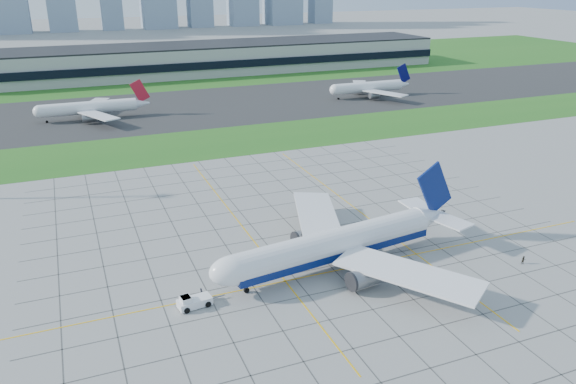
% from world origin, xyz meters
% --- Properties ---
extents(ground, '(1400.00, 1400.00, 0.00)m').
position_xyz_m(ground, '(0.00, 0.00, 0.00)').
color(ground, '#9C9C97').
rests_on(ground, ground).
extents(grass_median, '(700.00, 35.00, 0.04)m').
position_xyz_m(grass_median, '(0.00, 90.00, 0.02)').
color(grass_median, '#25641C').
rests_on(grass_median, ground).
extents(asphalt_taxiway, '(700.00, 75.00, 0.04)m').
position_xyz_m(asphalt_taxiway, '(0.00, 145.00, 0.03)').
color(asphalt_taxiway, '#383838').
rests_on(asphalt_taxiway, ground).
extents(grass_far, '(700.00, 145.00, 0.04)m').
position_xyz_m(grass_far, '(0.00, 255.00, 0.02)').
color(grass_far, '#25641C').
rests_on(grass_far, ground).
extents(apron_markings, '(120.00, 130.00, 0.03)m').
position_xyz_m(apron_markings, '(0.43, 11.09, 0.02)').
color(apron_markings, '#474744').
rests_on(apron_markings, ground).
extents(terminal, '(260.00, 43.00, 15.80)m').
position_xyz_m(terminal, '(40.00, 229.87, 7.89)').
color(terminal, '#B7B7B2').
rests_on(terminal, ground).
extents(airliner, '(54.01, 54.38, 17.05)m').
position_xyz_m(airliner, '(0.89, -0.51, 4.66)').
color(airliner, white).
rests_on(airliner, ground).
extents(pushback_tug, '(8.29, 3.50, 2.28)m').
position_xyz_m(pushback_tug, '(-27.35, -4.03, 1.01)').
color(pushback_tug, white).
rests_on(pushback_tug, ground).
extents(crew_near, '(0.69, 0.75, 1.71)m').
position_xyz_m(crew_near, '(-25.31, -1.57, 0.86)').
color(crew_near, black).
rests_on(crew_near, ground).
extents(crew_far, '(0.92, 0.77, 1.68)m').
position_xyz_m(crew_far, '(34.58, -13.19, 0.84)').
color(crew_far, '#29251B').
rests_on(crew_far, ground).
extents(distant_jet_1, '(40.55, 42.66, 14.08)m').
position_xyz_m(distant_jet_1, '(-33.34, 138.98, 4.49)').
color(distant_jet_1, white).
rests_on(distant_jet_1, ground).
extents(distant_jet_2, '(38.69, 42.66, 14.08)m').
position_xyz_m(distant_jet_2, '(85.72, 135.51, 4.49)').
color(distant_jet_2, white).
rests_on(distant_jet_2, ground).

